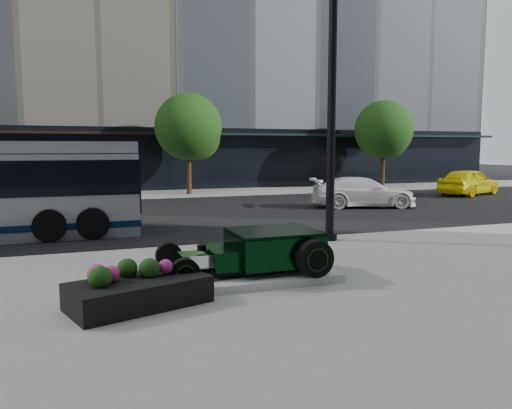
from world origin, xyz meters
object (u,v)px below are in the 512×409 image
object	(u,v)px
yellow_taxi	(469,182)
lamppost	(331,114)
flower_planter	(139,290)
white_sedan	(363,192)
hot_rod	(264,249)

from	to	relation	value
yellow_taxi	lamppost	bearing A→B (deg)	104.94
flower_planter	white_sedan	distance (m)	16.45
hot_rod	flower_planter	distance (m)	2.81
flower_planter	hot_rod	bearing A→B (deg)	21.32
white_sedan	yellow_taxi	world-z (taller)	yellow_taxi
hot_rod	flower_planter	world-z (taller)	hot_rod
white_sedan	yellow_taxi	xyz separation A→B (m)	(9.01, 3.07, 0.08)
white_sedan	yellow_taxi	bearing A→B (deg)	-55.04
flower_planter	white_sedan	bearing A→B (deg)	45.09
lamppost	yellow_taxi	size ratio (longest dim) A/B	1.69
flower_planter	white_sedan	world-z (taller)	white_sedan
hot_rod	yellow_taxi	world-z (taller)	yellow_taxi
yellow_taxi	flower_planter	bearing A→B (deg)	105.09
hot_rod	flower_planter	bearing A→B (deg)	-158.68
white_sedan	flower_planter	bearing A→B (deg)	151.20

